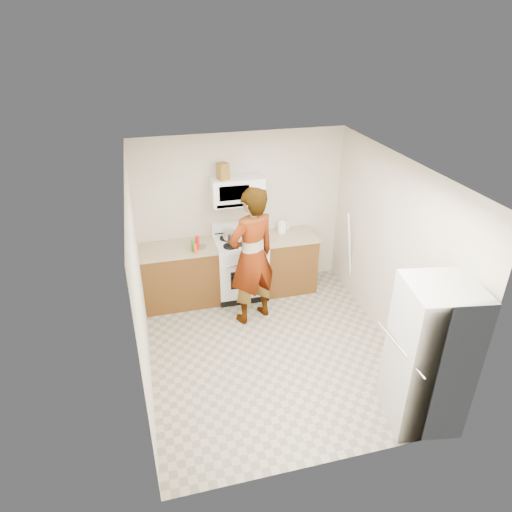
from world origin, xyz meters
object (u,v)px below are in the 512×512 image
object	(u,v)px
person	(252,257)
kettle	(282,227)
microwave	(237,190)
fridge	(430,356)
gas_range	(240,267)
saucepan	(229,235)

from	to	relation	value
person	kettle	distance (m)	1.07
microwave	fridge	xyz separation A→B (m)	(1.35, -3.08, -0.85)
gas_range	microwave	world-z (taller)	microwave
fridge	kettle	size ratio (longest dim) A/B	10.07
microwave	person	xyz separation A→B (m)	(0.02, -0.81, -0.69)
microwave	kettle	size ratio (longest dim) A/B	4.50
person	fridge	xyz separation A→B (m)	(1.33, -2.27, -0.16)
person	saucepan	size ratio (longest dim) A/B	10.01
kettle	person	bearing A→B (deg)	-110.12
person	fridge	bearing A→B (deg)	98.69
fridge	kettle	world-z (taller)	fridge
kettle	saucepan	world-z (taller)	kettle
kettle	saucepan	size ratio (longest dim) A/B	0.83
microwave	saucepan	world-z (taller)	microwave
fridge	saucepan	xyz separation A→B (m)	(-1.49, 3.05, 0.16)
gas_range	saucepan	size ratio (longest dim) A/B	5.58
microwave	person	size ratio (longest dim) A/B	0.38
person	microwave	bearing A→B (deg)	-110.50
microwave	fridge	world-z (taller)	microwave
kettle	saucepan	xyz separation A→B (m)	(-0.85, -0.03, -0.01)
microwave	kettle	world-z (taller)	microwave
fridge	saucepan	bearing A→B (deg)	125.36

